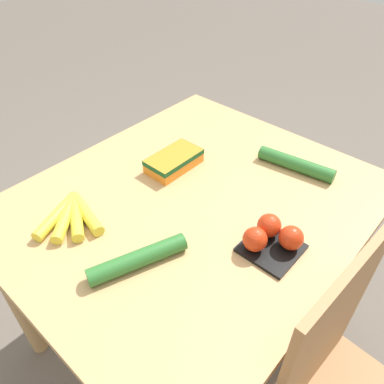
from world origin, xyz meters
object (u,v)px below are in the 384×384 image
(banana_bunch, at_px, (71,215))
(cucumber_far, at_px, (138,259))
(tomato_pack, at_px, (272,237))
(cucumber_near, at_px, (296,164))
(carrot_bag, at_px, (174,160))

(banana_bunch, xyz_separation_m, cucumber_far, (-0.02, 0.27, 0.01))
(banana_bunch, distance_m, tomato_pack, 0.58)
(tomato_pack, height_order, cucumber_far, tomato_pack)
(cucumber_near, bearing_deg, carrot_bag, -50.00)
(carrot_bag, distance_m, cucumber_near, 0.42)
(tomato_pack, bearing_deg, banana_bunch, -58.39)
(cucumber_far, bearing_deg, carrot_bag, -148.23)
(tomato_pack, bearing_deg, cucumber_near, -160.08)
(cucumber_far, bearing_deg, cucumber_near, 171.93)
(banana_bunch, distance_m, cucumber_near, 0.75)
(banana_bunch, height_order, cucumber_far, cucumber_far)
(carrot_bag, distance_m, cucumber_far, 0.44)
(cucumber_near, bearing_deg, cucumber_far, -8.07)
(banana_bunch, height_order, tomato_pack, tomato_pack)
(tomato_pack, relative_size, cucumber_far, 0.55)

